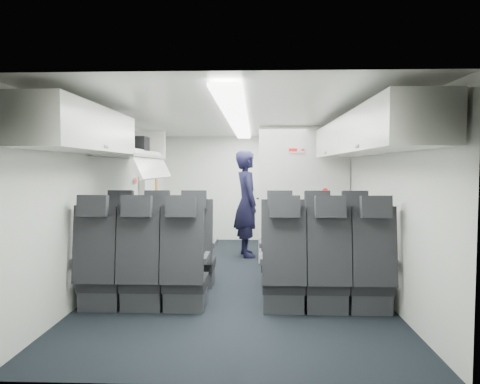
# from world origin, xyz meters

# --- Properties ---
(cabin_shell) EXTENTS (3.41, 6.01, 2.16)m
(cabin_shell) POSITION_xyz_m (0.00, 0.00, 1.12)
(cabin_shell) COLOR black
(cabin_shell) RESTS_ON ground
(seat_row_front) EXTENTS (3.33, 0.56, 1.24)m
(seat_row_front) POSITION_xyz_m (-0.00, -0.53, 0.40)
(seat_row_front) COLOR black
(seat_row_front) RESTS_ON cabin_shell
(seat_row_mid) EXTENTS (3.33, 0.56, 1.24)m
(seat_row_mid) POSITION_xyz_m (-0.00, -1.43, 0.40)
(seat_row_mid) COLOR black
(seat_row_mid) RESTS_ON cabin_shell
(overhead_bin_left_rear) EXTENTS (0.53, 1.80, 0.40)m
(overhead_bin_left_rear) POSITION_xyz_m (-1.40, -2.00, 1.86)
(overhead_bin_left_rear) COLOR silver
(overhead_bin_left_rear) RESTS_ON cabin_shell
(overhead_bin_left_front_open) EXTENTS (0.64, 1.70, 0.72)m
(overhead_bin_left_front_open) POSITION_xyz_m (-1.44, -0.25, 1.74)
(overhead_bin_left_front_open) COLOR #9E9E93
(overhead_bin_left_front_open) RESTS_ON cabin_shell
(overhead_bin_right_rear) EXTENTS (0.53, 1.80, 0.40)m
(overhead_bin_right_rear) POSITION_xyz_m (1.40, -2.00, 1.86)
(overhead_bin_right_rear) COLOR silver
(overhead_bin_right_rear) RESTS_ON cabin_shell
(overhead_bin_right_front) EXTENTS (0.53, 1.70, 0.40)m
(overhead_bin_right_front) POSITION_xyz_m (1.40, -0.25, 1.86)
(overhead_bin_right_front) COLOR silver
(overhead_bin_right_front) RESTS_ON cabin_shell
(bulkhead_partition) EXTENTS (1.40, 0.15, 2.13)m
(bulkhead_partition) POSITION_xyz_m (0.98, 0.80, 1.08)
(bulkhead_partition) COLOR silver
(bulkhead_partition) RESTS_ON cabin_shell
(galley_unit) EXTENTS (0.85, 0.52, 1.90)m
(galley_unit) POSITION_xyz_m (0.95, 2.72, 0.95)
(galley_unit) COLOR #939399
(galley_unit) RESTS_ON cabin_shell
(boarding_door) EXTENTS (0.12, 1.27, 1.86)m
(boarding_door) POSITION_xyz_m (-1.64, 1.55, 0.95)
(boarding_door) COLOR silver
(boarding_door) RESTS_ON cabin_shell
(flight_attendant) EXTENTS (0.57, 0.74, 1.80)m
(flight_attendant) POSITION_xyz_m (0.08, 1.38, 0.90)
(flight_attendant) COLOR black
(flight_attendant) RESTS_ON ground
(carry_on_bag) EXTENTS (0.42, 0.29, 0.25)m
(carry_on_bag) POSITION_xyz_m (-1.42, -0.22, 1.79)
(carry_on_bag) COLOR black
(carry_on_bag) RESTS_ON overhead_bin_left_front_open
(papers) EXTENTS (0.19, 0.02, 0.13)m
(papers) POSITION_xyz_m (0.27, 1.33, 1.07)
(papers) COLOR white
(papers) RESTS_ON flight_attendant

